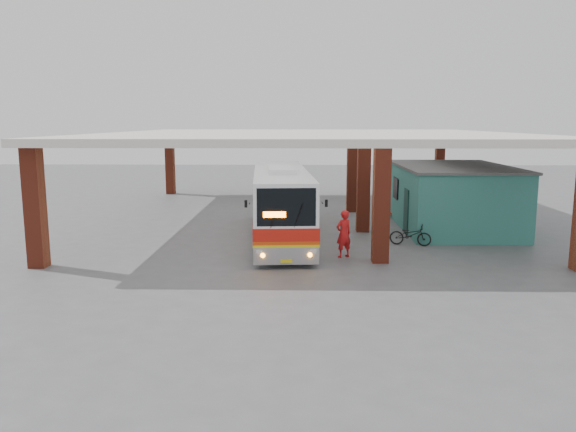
% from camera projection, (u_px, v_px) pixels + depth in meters
% --- Properties ---
extents(ground, '(90.00, 90.00, 0.00)m').
position_uv_depth(ground, '(300.00, 244.00, 24.16)').
color(ground, '#515154').
rests_on(ground, ground).
extents(brick_columns, '(20.10, 21.60, 4.35)m').
position_uv_depth(brick_columns, '(328.00, 182.00, 28.70)').
color(brick_columns, maroon).
rests_on(brick_columns, ground).
extents(canopy_roof, '(21.00, 23.00, 0.30)m').
position_uv_depth(canopy_roof, '(310.00, 135.00, 29.81)').
color(canopy_roof, silver).
rests_on(canopy_roof, brick_columns).
extents(shop_building, '(5.20, 8.20, 3.11)m').
position_uv_depth(shop_building, '(452.00, 197.00, 27.68)').
color(shop_building, '#307864').
rests_on(shop_building, ground).
extents(coach_bus, '(3.16, 11.43, 3.29)m').
position_uv_depth(coach_bus, '(281.00, 202.00, 25.22)').
color(coach_bus, white).
rests_on(coach_bus, ground).
extents(motorcycle, '(1.86, 1.09, 0.92)m').
position_uv_depth(motorcycle, '(410.00, 235.00, 23.89)').
color(motorcycle, black).
rests_on(motorcycle, ground).
extents(pedestrian, '(0.81, 0.73, 1.85)m').
position_uv_depth(pedestrian, '(344.00, 234.00, 21.74)').
color(pedestrian, red).
rests_on(pedestrian, ground).
extents(red_chair, '(0.53, 0.53, 0.88)m').
position_uv_depth(red_chair, '(391.00, 210.00, 30.79)').
color(red_chair, red).
rests_on(red_chair, ground).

